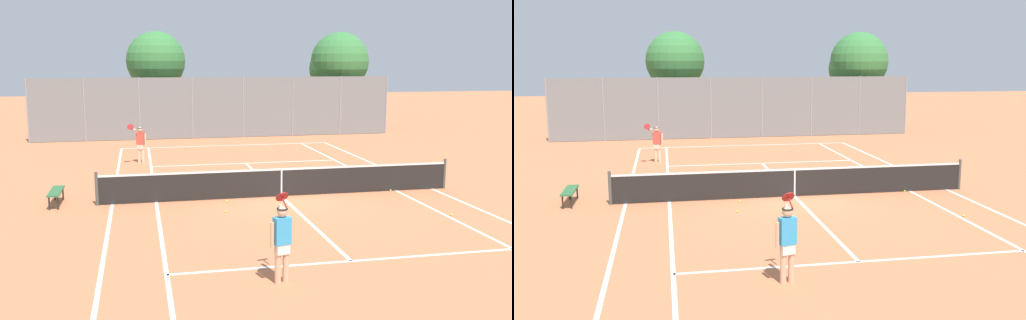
% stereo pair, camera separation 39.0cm
% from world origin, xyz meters
% --- Properties ---
extents(ground_plane, '(120.00, 120.00, 0.00)m').
position_xyz_m(ground_plane, '(0.00, 0.00, 0.00)').
color(ground_plane, '#C67047').
extents(court_line_markings, '(11.10, 23.90, 0.01)m').
position_xyz_m(court_line_markings, '(0.00, 0.00, 0.00)').
color(court_line_markings, white).
rests_on(court_line_markings, ground).
extents(tennis_net, '(12.00, 0.10, 1.07)m').
position_xyz_m(tennis_net, '(0.00, 0.00, 0.51)').
color(tennis_net, '#474C47').
rests_on(tennis_net, ground).
extents(player_near_side, '(0.55, 0.83, 1.77)m').
position_xyz_m(player_near_side, '(-1.85, -7.29, 0.93)').
color(player_near_side, '#D8A884').
rests_on(player_near_side, ground).
extents(player_far_left, '(0.83, 0.70, 1.77)m').
position_xyz_m(player_far_left, '(-4.54, 7.50, 0.93)').
color(player_far_left, beige).
rests_on(player_far_left, ground).
extents(loose_tennis_ball_0, '(0.07, 0.07, 0.07)m').
position_xyz_m(loose_tennis_ball_0, '(1.20, 4.51, 0.03)').
color(loose_tennis_ball_0, '#D1DB33').
rests_on(loose_tennis_ball_0, ground).
extents(loose_tennis_ball_1, '(0.07, 0.07, 0.07)m').
position_xyz_m(loose_tennis_ball_1, '(-1.83, 7.15, 0.03)').
color(loose_tennis_ball_1, '#D1DB33').
rests_on(loose_tennis_ball_1, ground).
extents(loose_tennis_ball_2, '(0.07, 0.07, 0.07)m').
position_xyz_m(loose_tennis_ball_2, '(-1.91, -0.46, 0.03)').
color(loose_tennis_ball_2, '#D1DB33').
rests_on(loose_tennis_ball_2, ground).
extents(loose_tennis_ball_3, '(0.07, 0.07, 0.07)m').
position_xyz_m(loose_tennis_ball_3, '(-2.14, -1.68, 0.03)').
color(loose_tennis_ball_3, '#D1DB33').
rests_on(loose_tennis_ball_3, ground).
extents(loose_tennis_ball_4, '(0.07, 0.07, 0.07)m').
position_xyz_m(loose_tennis_ball_4, '(3.90, -0.05, 0.03)').
color(loose_tennis_ball_4, '#D1DB33').
rests_on(loose_tennis_ball_4, ground).
extents(loose_tennis_ball_5, '(0.07, 0.07, 0.07)m').
position_xyz_m(loose_tennis_ball_5, '(4.27, -3.37, 0.03)').
color(loose_tennis_ball_5, '#D1DB33').
rests_on(loose_tennis_ball_5, ground).
extents(courtside_bench, '(0.36, 1.50, 0.47)m').
position_xyz_m(courtside_bench, '(-7.21, 0.34, 0.41)').
color(courtside_bench, '#2D6638').
rests_on(courtside_bench, ground).
extents(back_fence, '(21.15, 0.08, 3.57)m').
position_xyz_m(back_fence, '(-0.00, 15.06, 1.79)').
color(back_fence, gray).
rests_on(back_fence, ground).
extents(tree_behind_left, '(3.63, 3.63, 6.30)m').
position_xyz_m(tree_behind_left, '(-3.46, 18.21, 4.37)').
color(tree_behind_left, brown).
rests_on(tree_behind_left, ground).
extents(tree_behind_right, '(3.80, 3.72, 6.30)m').
position_xyz_m(tree_behind_right, '(8.05, 17.26, 4.31)').
color(tree_behind_right, brown).
rests_on(tree_behind_right, ground).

